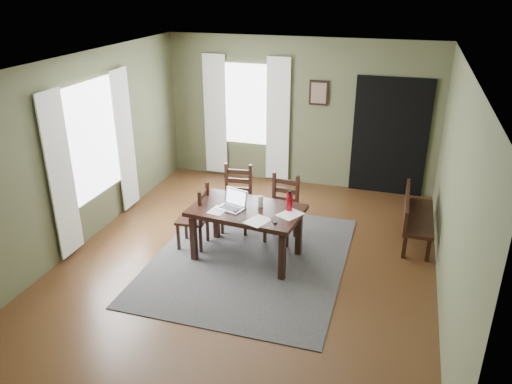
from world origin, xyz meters
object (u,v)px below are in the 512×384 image
(bench, at_px, (414,214))
(water_bottle, at_px, (289,201))
(chair_back_left, at_px, (237,199))
(chair_back_right, at_px, (282,209))
(dining_table, at_px, (247,215))
(laptop, at_px, (233,203))
(chair_end, at_px, (196,218))

(bench, xyz_separation_m, water_bottle, (-1.64, -1.07, 0.45))
(water_bottle, bearing_deg, chair_back_left, 145.37)
(chair_back_left, xyz_separation_m, chair_back_right, (0.75, -0.12, -0.01))
(chair_back_left, bearing_deg, chair_back_right, -16.21)
(dining_table, height_order, chair_back_right, chair_back_right)
(dining_table, xyz_separation_m, chair_back_right, (0.33, 0.67, -0.18))
(chair_back_right, height_order, laptop, laptop)
(chair_back_right, bearing_deg, laptop, -119.66)
(chair_back_right, distance_m, bench, 1.95)
(chair_end, bearing_deg, laptop, 75.39)
(dining_table, xyz_separation_m, laptop, (-0.18, -0.03, 0.15))
(chair_end, height_order, water_bottle, water_bottle)
(bench, bearing_deg, chair_back_right, 105.13)
(chair_back_left, height_order, water_bottle, water_bottle)
(chair_back_right, xyz_separation_m, laptop, (-0.51, -0.70, 0.34))
(chair_end, distance_m, water_bottle, 1.43)
(chair_back_right, bearing_deg, chair_end, -145.55)
(bench, bearing_deg, laptop, 116.75)
(chair_back_right, bearing_deg, chair_back_left, 177.50)
(dining_table, bearing_deg, chair_back_left, 123.31)
(bench, relative_size, laptop, 3.10)
(chair_back_right, height_order, bench, chair_back_right)
(dining_table, bearing_deg, laptop, -166.68)
(chair_end, distance_m, laptop, 0.72)
(bench, bearing_deg, dining_table, 118.12)
(dining_table, height_order, chair_end, chair_end)
(chair_back_right, bearing_deg, bench, 21.79)
(chair_back_left, height_order, bench, chair_back_left)
(chair_end, relative_size, bench, 0.72)
(dining_table, height_order, laptop, laptop)
(dining_table, relative_size, bench, 1.21)
(dining_table, distance_m, bench, 2.52)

